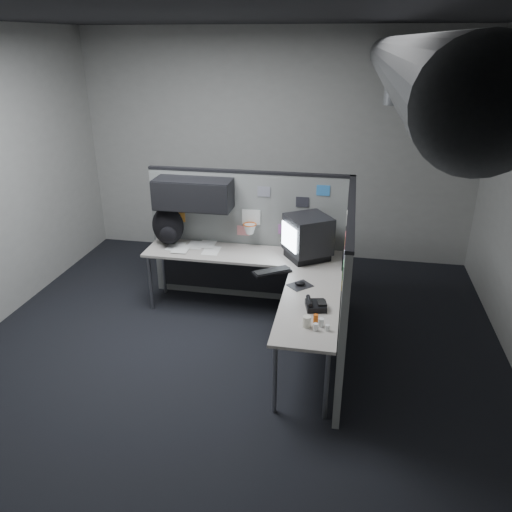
% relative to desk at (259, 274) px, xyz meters
% --- Properties ---
extents(room, '(5.62, 5.62, 3.22)m').
position_rel_desk_xyz_m(room, '(0.41, -0.70, 1.48)').
color(room, black).
rests_on(room, ground).
extents(partition_back, '(2.44, 0.42, 1.63)m').
position_rel_desk_xyz_m(partition_back, '(-0.40, 0.53, 0.38)').
color(partition_back, slate).
rests_on(partition_back, ground).
extents(partition_right, '(0.07, 2.23, 1.63)m').
position_rel_desk_xyz_m(partition_right, '(0.95, -0.49, 0.21)').
color(partition_right, slate).
rests_on(partition_right, ground).
extents(desk, '(2.31, 2.11, 0.73)m').
position_rel_desk_xyz_m(desk, '(0.00, 0.00, 0.00)').
color(desk, '#AAA299').
rests_on(desk, ground).
extents(monitor, '(0.61, 0.61, 0.50)m').
position_rel_desk_xyz_m(monitor, '(0.51, 0.27, 0.38)').
color(monitor, black).
rests_on(monitor, desk).
extents(keyboard, '(0.42, 0.35, 0.04)m').
position_rel_desk_xyz_m(keyboard, '(0.18, -0.19, 0.13)').
color(keyboard, black).
rests_on(keyboard, desk).
extents(mouse, '(0.29, 0.28, 0.05)m').
position_rel_desk_xyz_m(mouse, '(0.50, -0.43, 0.13)').
color(mouse, black).
rests_on(mouse, desk).
extents(phone, '(0.22, 0.23, 0.09)m').
position_rel_desk_xyz_m(phone, '(0.69, -0.87, 0.15)').
color(phone, black).
rests_on(phone, desk).
extents(bottles, '(0.16, 0.17, 0.09)m').
position_rel_desk_xyz_m(bottles, '(0.75, -1.19, 0.15)').
color(bottles, silver).
rests_on(bottles, desk).
extents(cup, '(0.08, 0.08, 0.10)m').
position_rel_desk_xyz_m(cup, '(0.64, -1.20, 0.17)').
color(cup, silver).
rests_on(cup, desk).
extents(papers, '(0.65, 0.49, 0.01)m').
position_rel_desk_xyz_m(papers, '(-0.85, 0.34, 0.12)').
color(papers, white).
rests_on(papers, desk).
extents(backpack, '(0.39, 0.35, 0.47)m').
position_rel_desk_xyz_m(backpack, '(-1.18, 0.38, 0.35)').
color(backpack, black).
rests_on(backpack, desk).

